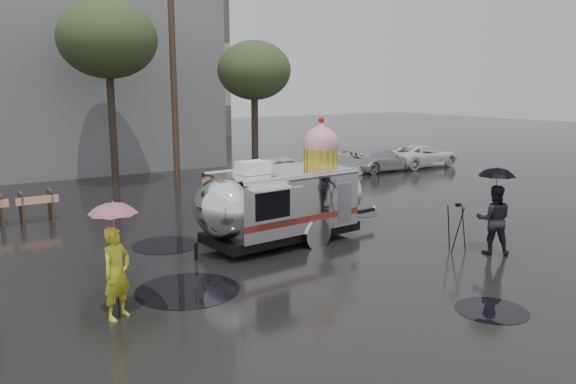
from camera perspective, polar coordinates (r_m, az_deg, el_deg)
ground at (r=12.78m, az=2.00°, el=-9.47°), size 120.00×120.00×0.00m
puddles at (r=15.34m, az=-3.05°, el=-5.98°), size 9.83×9.98×0.01m
utility_pole at (r=25.61m, az=-11.54°, el=11.01°), size 1.60×0.28×9.00m
tree_mid at (r=25.84m, az=-17.86°, el=14.53°), size 4.20×4.20×8.03m
tree_right at (r=26.22m, az=-3.45°, el=12.15°), size 3.36×3.36×6.42m
parked_cars at (r=28.95m, az=7.68°, el=3.34°), size 13.20×1.90×1.50m
airstream_trailer at (r=15.94m, az=-0.36°, el=-0.67°), size 6.66×2.89×3.59m
person_left at (r=11.28m, az=-17.00°, el=-7.90°), size 0.78×0.70×1.80m
umbrella_pink at (r=11.01m, az=-17.30°, el=-2.81°), size 1.12×1.12×2.31m
person_right at (r=15.83m, az=20.18°, el=-2.65°), size 0.98×0.98×1.86m
umbrella_black at (r=15.63m, az=20.42°, el=1.00°), size 1.18×1.18×2.35m
tripod at (r=15.77m, az=16.78°, el=-3.11°), size 0.53×0.55×1.34m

